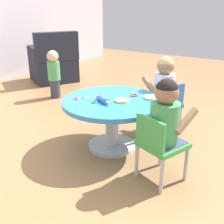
{
  "coord_description": "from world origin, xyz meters",
  "views": [
    {
      "loc": [
        -1.88,
        -1.25,
        1.25
      ],
      "look_at": [
        0.0,
        0.0,
        0.35
      ],
      "focal_mm": 43.39,
      "sensor_mm": 36.0,
      "label": 1
    }
  ],
  "objects_px": {
    "armchair_dark": "(54,63)",
    "child_chair_right": "(165,105)",
    "craft_table": "(112,111)",
    "child_chair_left": "(159,144)",
    "craft_scissors": "(79,98)",
    "toddler_standing": "(54,73)",
    "seated_child_left": "(165,114)",
    "rolling_pin": "(103,99)",
    "seated_child_right": "(164,82)"
  },
  "relations": [
    {
      "from": "seated_child_left",
      "to": "craft_scissors",
      "type": "height_order",
      "value": "seated_child_left"
    },
    {
      "from": "toddler_standing",
      "to": "armchair_dark",
      "type": "bearing_deg",
      "value": 45.21
    },
    {
      "from": "rolling_pin",
      "to": "seated_child_right",
      "type": "bearing_deg",
      "value": -21.96
    },
    {
      "from": "armchair_dark",
      "to": "seated_child_right",
      "type": "bearing_deg",
      "value": -109.61
    },
    {
      "from": "armchair_dark",
      "to": "craft_scissors",
      "type": "distance_m",
      "value": 2.46
    },
    {
      "from": "craft_table",
      "to": "child_chair_left",
      "type": "distance_m",
      "value": 0.63
    },
    {
      "from": "seated_child_right",
      "to": "rolling_pin",
      "type": "distance_m",
      "value": 0.73
    },
    {
      "from": "craft_table",
      "to": "armchair_dark",
      "type": "bearing_deg",
      "value": 56.45
    },
    {
      "from": "rolling_pin",
      "to": "craft_table",
      "type": "bearing_deg",
      "value": -16.82
    },
    {
      "from": "armchair_dark",
      "to": "rolling_pin",
      "type": "xyz_separation_m",
      "value": [
        -1.53,
        -2.12,
        0.18
      ]
    },
    {
      "from": "child_chair_right",
      "to": "rolling_pin",
      "type": "distance_m",
      "value": 0.75
    },
    {
      "from": "rolling_pin",
      "to": "craft_scissors",
      "type": "distance_m",
      "value": 0.23
    },
    {
      "from": "child_chair_left",
      "to": "armchair_dark",
      "type": "bearing_deg",
      "value": 58.52
    },
    {
      "from": "craft_table",
      "to": "toddler_standing",
      "type": "relative_size",
      "value": 1.32
    },
    {
      "from": "seated_child_right",
      "to": "craft_table",
      "type": "bearing_deg",
      "value": 157.19
    },
    {
      "from": "armchair_dark",
      "to": "child_chair_left",
      "type": "bearing_deg",
      "value": -121.48
    },
    {
      "from": "child_chair_left",
      "to": "toddler_standing",
      "type": "relative_size",
      "value": 0.8
    },
    {
      "from": "armchair_dark",
      "to": "child_chair_right",
      "type": "bearing_deg",
      "value": -109.67
    },
    {
      "from": "child_chair_left",
      "to": "seated_child_right",
      "type": "xyz_separation_m",
      "value": [
        0.82,
        0.33,
        0.23
      ]
    },
    {
      "from": "rolling_pin",
      "to": "child_chair_right",
      "type": "bearing_deg",
      "value": -25.1
    },
    {
      "from": "toddler_standing",
      "to": "seated_child_left",
      "type": "bearing_deg",
      "value": -115.11
    },
    {
      "from": "craft_table",
      "to": "armchair_dark",
      "type": "distance_m",
      "value": 2.58
    },
    {
      "from": "craft_table",
      "to": "child_chair_right",
      "type": "xyz_separation_m",
      "value": [
        0.56,
        -0.28,
        -0.05
      ]
    },
    {
      "from": "child_chair_left",
      "to": "toddler_standing",
      "type": "xyz_separation_m",
      "value": [
        1.01,
        2.06,
        0.05
      ]
    },
    {
      "from": "seated_child_left",
      "to": "rolling_pin",
      "type": "xyz_separation_m",
      "value": [
        0.11,
        0.62,
        -0.04
      ]
    },
    {
      "from": "child_chair_left",
      "to": "rolling_pin",
      "type": "distance_m",
      "value": 0.65
    },
    {
      "from": "toddler_standing",
      "to": "craft_scissors",
      "type": "xyz_separation_m",
      "value": [
        -0.91,
        -1.23,
        0.11
      ]
    },
    {
      "from": "child_chair_left",
      "to": "craft_scissors",
      "type": "xyz_separation_m",
      "value": [
        0.1,
        0.84,
        0.17
      ]
    },
    {
      "from": "child_chair_right",
      "to": "craft_scissors",
      "type": "bearing_deg",
      "value": 142.35
    },
    {
      "from": "craft_table",
      "to": "craft_scissors",
      "type": "distance_m",
      "value": 0.32
    },
    {
      "from": "armchair_dark",
      "to": "toddler_standing",
      "type": "xyz_separation_m",
      "value": [
        -0.66,
        -0.66,
        0.05
      ]
    },
    {
      "from": "craft_table",
      "to": "child_chair_right",
      "type": "height_order",
      "value": "child_chair_right"
    },
    {
      "from": "craft_scissors",
      "to": "seated_child_left",
      "type": "bearing_deg",
      "value": -94.46
    },
    {
      "from": "child_chair_left",
      "to": "child_chair_right",
      "type": "relative_size",
      "value": 1.0
    },
    {
      "from": "craft_scissors",
      "to": "craft_table",
      "type": "bearing_deg",
      "value": -61.89
    },
    {
      "from": "craft_scissors",
      "to": "rolling_pin",
      "type": "bearing_deg",
      "value": -80.21
    },
    {
      "from": "seated_child_right",
      "to": "rolling_pin",
      "type": "bearing_deg",
      "value": 158.04
    },
    {
      "from": "child_chair_right",
      "to": "toddler_standing",
      "type": "relative_size",
      "value": 0.8
    },
    {
      "from": "rolling_pin",
      "to": "craft_scissors",
      "type": "bearing_deg",
      "value": 99.79
    },
    {
      "from": "seated_child_left",
      "to": "armchair_dark",
      "type": "xyz_separation_m",
      "value": [
        1.63,
        2.74,
        -0.22
      ]
    },
    {
      "from": "toddler_standing",
      "to": "craft_scissors",
      "type": "relative_size",
      "value": 4.98
    },
    {
      "from": "child_chair_right",
      "to": "rolling_pin",
      "type": "xyz_separation_m",
      "value": [
        -0.66,
        0.31,
        0.19
      ]
    },
    {
      "from": "child_chair_left",
      "to": "craft_scissors",
      "type": "distance_m",
      "value": 0.86
    },
    {
      "from": "seated_child_right",
      "to": "armchair_dark",
      "type": "distance_m",
      "value": 2.55
    },
    {
      "from": "seated_child_left",
      "to": "craft_scissors",
      "type": "distance_m",
      "value": 0.85
    },
    {
      "from": "child_chair_right",
      "to": "seated_child_right",
      "type": "distance_m",
      "value": 0.23
    },
    {
      "from": "child_chair_right",
      "to": "rolling_pin",
      "type": "bearing_deg",
      "value": 154.9
    },
    {
      "from": "child_chair_left",
      "to": "rolling_pin",
      "type": "relative_size",
      "value": 2.48
    },
    {
      "from": "craft_table",
      "to": "craft_scissors",
      "type": "xyz_separation_m",
      "value": [
        -0.14,
        0.26,
        0.11
      ]
    },
    {
      "from": "child_chair_left",
      "to": "craft_table",
      "type": "bearing_deg",
      "value": 67.12
    }
  ]
}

